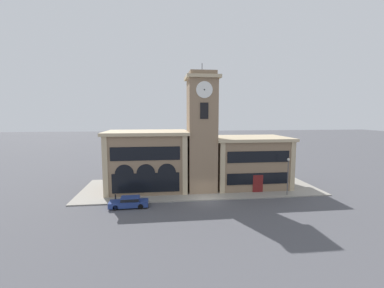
# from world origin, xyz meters

# --- Properties ---
(ground_plane) EXTENTS (300.00, 300.00, 0.00)m
(ground_plane) POSITION_xyz_m (0.00, 0.00, 0.00)
(ground_plane) COLOR #4C4C51
(sidewalk_kerb) EXTENTS (35.47, 12.57, 0.15)m
(sidewalk_kerb) POSITION_xyz_m (0.00, 6.28, 0.07)
(sidewalk_kerb) COLOR gray
(sidewalk_kerb) RESTS_ON ground_plane
(clock_tower) EXTENTS (4.74, 4.74, 18.54)m
(clock_tower) POSITION_xyz_m (0.00, 4.57, 8.73)
(clock_tower) COLOR #897056
(clock_tower) RESTS_ON ground_plane
(town_hall_left_wing) EXTENTS (12.12, 8.71, 8.87)m
(town_hall_left_wing) POSITION_xyz_m (-8.03, 6.53, 4.46)
(town_hall_left_wing) COLOR #897056
(town_hall_left_wing) RESTS_ON ground_plane
(town_hall_right_wing) EXTENTS (11.88, 8.71, 7.83)m
(town_hall_right_wing) POSITION_xyz_m (7.91, 6.53, 3.95)
(town_hall_right_wing) COLOR #897056
(town_hall_right_wing) RESTS_ON ground_plane
(parked_car_near) EXTENTS (4.75, 1.88, 1.30)m
(parked_car_near) POSITION_xyz_m (-9.87, -1.21, 0.68)
(parked_car_near) COLOR navy
(parked_car_near) RESTS_ON ground_plane
(street_lamp) EXTENTS (0.36, 0.36, 5.21)m
(street_lamp) POSITION_xyz_m (11.47, 0.69, 3.62)
(street_lamp) COLOR #4C4C51
(street_lamp) RESTS_ON sidewalk_kerb
(bollard) EXTENTS (0.18, 0.18, 1.06)m
(bollard) POSITION_xyz_m (-11.80, 0.47, 0.67)
(bollard) COLOR black
(bollard) RESTS_ON sidewalk_kerb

